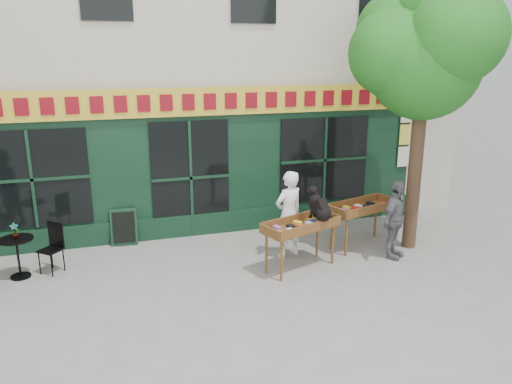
% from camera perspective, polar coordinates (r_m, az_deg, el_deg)
% --- Properties ---
extents(ground, '(80.00, 80.00, 0.00)m').
position_cam_1_polar(ground, '(9.35, -4.66, -9.75)').
color(ground, slate).
rests_on(ground, ground).
extents(building, '(14.00, 7.26, 10.00)m').
position_cam_1_polar(building, '(14.37, -10.70, 19.30)').
color(building, beige).
rests_on(building, ground).
extents(street_tree, '(3.05, 2.90, 5.60)m').
position_cam_1_polar(street_tree, '(10.57, 18.84, 15.42)').
color(street_tree, '#382619').
rests_on(street_tree, ground).
extents(book_cart_center, '(1.62, 1.09, 0.99)m').
position_cam_1_polar(book_cart_center, '(9.45, 5.15, -4.10)').
color(book_cart_center, brown).
rests_on(book_cart_center, ground).
extents(dog, '(0.52, 0.68, 0.60)m').
position_cam_1_polar(dog, '(9.39, 7.31, -1.28)').
color(dog, black).
rests_on(dog, book_cart_center).
extents(woman, '(0.75, 0.62, 1.77)m').
position_cam_1_polar(woman, '(10.00, 3.75, -2.55)').
color(woman, white).
rests_on(woman, ground).
extents(book_cart_right, '(1.61, 1.02, 0.99)m').
position_cam_1_polar(book_cart_right, '(10.74, 12.10, -1.93)').
color(book_cart_right, brown).
rests_on(book_cart_right, ground).
extents(man_right, '(1.00, 0.88, 1.61)m').
position_cam_1_polar(man_right, '(10.29, 15.57, -3.05)').
color(man_right, '#5B5B60').
rests_on(man_right, ground).
extents(bistro_table, '(0.60, 0.60, 0.76)m').
position_cam_1_polar(bistro_table, '(10.11, -25.63, -5.98)').
color(bistro_table, black).
rests_on(bistro_table, ground).
extents(bistro_chair_right, '(0.51, 0.51, 0.95)m').
position_cam_1_polar(bistro_chair_right, '(10.14, -22.14, -5.43)').
color(bistro_chair_right, black).
rests_on(bistro_chair_right, ground).
extents(potted_plant, '(0.18, 0.15, 0.29)m').
position_cam_1_polar(potted_plant, '(9.99, -25.87, -4.02)').
color(potted_plant, gray).
rests_on(potted_plant, bistro_table).
extents(chalkboard, '(0.57, 0.24, 0.79)m').
position_cam_1_polar(chalkboard, '(11.06, -14.86, -3.91)').
color(chalkboard, black).
rests_on(chalkboard, ground).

